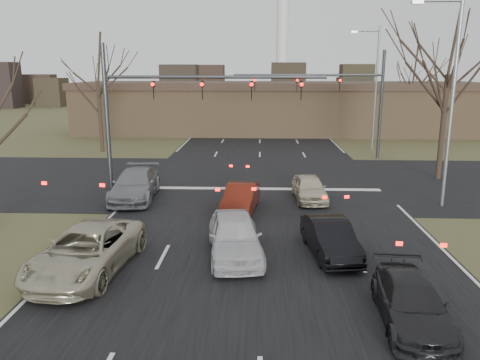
{
  "coord_description": "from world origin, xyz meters",
  "views": [
    {
      "loc": [
        -0.07,
        -12.63,
        6.59
      ],
      "look_at": [
        -0.87,
        6.76,
        2.0
      ],
      "focal_mm": 35.0,
      "sensor_mm": 36.0,
      "label": 1
    }
  ],
  "objects_px": {
    "mast_arm_far": "(344,91)",
    "car_silver_ahead": "(309,188)",
    "streetlight_right_far": "(374,82)",
    "car_grey_ahead": "(135,184)",
    "mast_arm_near": "(165,98)",
    "car_silver_suv": "(87,251)",
    "car_white_sedan": "(235,236)",
    "streetlight_right_near": "(449,92)",
    "car_black_hatch": "(330,238)",
    "car_red_ahead": "(241,198)",
    "car_charcoal_sedan": "(412,303)",
    "building": "(279,107)"
  },
  "relations": [
    {
      "from": "building",
      "to": "car_silver_suv",
      "type": "bearing_deg",
      "value": -102.03
    },
    {
      "from": "mast_arm_near",
      "to": "car_silver_ahead",
      "type": "height_order",
      "value": "mast_arm_near"
    },
    {
      "from": "mast_arm_near",
      "to": "streetlight_right_near",
      "type": "bearing_deg",
      "value": -12.05
    },
    {
      "from": "mast_arm_near",
      "to": "car_grey_ahead",
      "type": "bearing_deg",
      "value": -119.71
    },
    {
      "from": "car_red_ahead",
      "to": "mast_arm_near",
      "type": "bearing_deg",
      "value": 142.1
    },
    {
      "from": "car_charcoal_sedan",
      "to": "car_red_ahead",
      "type": "bearing_deg",
      "value": 120.44
    },
    {
      "from": "mast_arm_far",
      "to": "car_white_sedan",
      "type": "bearing_deg",
      "value": -109.74
    },
    {
      "from": "mast_arm_near",
      "to": "streetlight_right_near",
      "type": "distance_m",
      "value": 14.38
    },
    {
      "from": "mast_arm_near",
      "to": "car_black_hatch",
      "type": "bearing_deg",
      "value": -50.78
    },
    {
      "from": "mast_arm_far",
      "to": "car_silver_suv",
      "type": "xyz_separation_m",
      "value": [
        -11.93,
        -21.34,
        -4.26
      ]
    },
    {
      "from": "car_white_sedan",
      "to": "streetlight_right_near",
      "type": "bearing_deg",
      "value": 27.63
    },
    {
      "from": "car_white_sedan",
      "to": "car_grey_ahead",
      "type": "distance_m",
      "value": 9.39
    },
    {
      "from": "car_black_hatch",
      "to": "mast_arm_far",
      "type": "bearing_deg",
      "value": 71.84
    },
    {
      "from": "mast_arm_near",
      "to": "car_silver_suv",
      "type": "bearing_deg",
      "value": -92.59
    },
    {
      "from": "mast_arm_far",
      "to": "streetlight_right_far",
      "type": "distance_m",
      "value": 5.12
    },
    {
      "from": "streetlight_right_near",
      "to": "car_silver_ahead",
      "type": "distance_m",
      "value": 8.03
    },
    {
      "from": "streetlight_right_far",
      "to": "car_silver_suv",
      "type": "distance_m",
      "value": 29.87
    },
    {
      "from": "car_white_sedan",
      "to": "car_charcoal_sedan",
      "type": "height_order",
      "value": "car_white_sedan"
    },
    {
      "from": "car_red_ahead",
      "to": "streetlight_right_far",
      "type": "bearing_deg",
      "value": 67.61
    },
    {
      "from": "car_silver_ahead",
      "to": "car_white_sedan",
      "type": "bearing_deg",
      "value": -117.87
    },
    {
      "from": "car_black_hatch",
      "to": "car_silver_ahead",
      "type": "bearing_deg",
      "value": 82.37
    },
    {
      "from": "car_white_sedan",
      "to": "mast_arm_near",
      "type": "bearing_deg",
      "value": 106.59
    },
    {
      "from": "car_charcoal_sedan",
      "to": "car_white_sedan",
      "type": "bearing_deg",
      "value": 142.17
    },
    {
      "from": "streetlight_right_near",
      "to": "car_white_sedan",
      "type": "xyz_separation_m",
      "value": [
        -9.73,
        -6.78,
        -4.81
      ]
    },
    {
      "from": "car_white_sedan",
      "to": "car_red_ahead",
      "type": "xyz_separation_m",
      "value": [
        -0.0,
        5.5,
        -0.13
      ]
    },
    {
      "from": "car_white_sedan",
      "to": "car_red_ahead",
      "type": "relative_size",
      "value": 1.16
    },
    {
      "from": "mast_arm_far",
      "to": "car_silver_ahead",
      "type": "relative_size",
      "value": 2.91
    },
    {
      "from": "car_silver_suv",
      "to": "car_grey_ahead",
      "type": "height_order",
      "value": "car_grey_ahead"
    },
    {
      "from": "mast_arm_near",
      "to": "car_black_hatch",
      "type": "distance_m",
      "value": 13.05
    },
    {
      "from": "car_red_ahead",
      "to": "car_black_hatch",
      "type": "bearing_deg",
      "value": -49.76
    },
    {
      "from": "car_white_sedan",
      "to": "car_silver_ahead",
      "type": "distance_m",
      "value": 8.36
    },
    {
      "from": "car_black_hatch",
      "to": "car_silver_ahead",
      "type": "relative_size",
      "value": 1.04
    },
    {
      "from": "car_red_ahead",
      "to": "car_silver_ahead",
      "type": "height_order",
      "value": "car_silver_ahead"
    },
    {
      "from": "mast_arm_far",
      "to": "car_silver_suv",
      "type": "height_order",
      "value": "mast_arm_far"
    },
    {
      "from": "streetlight_right_near",
      "to": "car_white_sedan",
      "type": "bearing_deg",
      "value": -145.15
    },
    {
      "from": "car_white_sedan",
      "to": "car_black_hatch",
      "type": "bearing_deg",
      "value": -2.86
    },
    {
      "from": "car_white_sedan",
      "to": "car_black_hatch",
      "type": "xyz_separation_m",
      "value": [
        3.45,
        0.26,
        -0.12
      ]
    },
    {
      "from": "building",
      "to": "mast_arm_near",
      "type": "distance_m",
      "value": 26.14
    },
    {
      "from": "streetlight_right_near",
      "to": "mast_arm_near",
      "type": "bearing_deg",
      "value": 167.95
    },
    {
      "from": "mast_arm_far",
      "to": "car_white_sedan",
      "type": "xyz_separation_m",
      "value": [
        -7.1,
        -19.78,
        -4.24
      ]
    },
    {
      "from": "car_white_sedan",
      "to": "car_black_hatch",
      "type": "relative_size",
      "value": 1.15
    },
    {
      "from": "mast_arm_far",
      "to": "streetlight_right_far",
      "type": "relative_size",
      "value": 1.11
    },
    {
      "from": "mast_arm_far",
      "to": "streetlight_right_far",
      "type": "xyz_separation_m",
      "value": [
        3.14,
        4.0,
        0.57
      ]
    },
    {
      "from": "car_black_hatch",
      "to": "car_white_sedan",
      "type": "bearing_deg",
      "value": 176.79
    },
    {
      "from": "mast_arm_far",
      "to": "streetlight_right_near",
      "type": "height_order",
      "value": "streetlight_right_near"
    },
    {
      "from": "car_silver_ahead",
      "to": "car_grey_ahead",
      "type": "bearing_deg",
      "value": 176.94
    },
    {
      "from": "car_white_sedan",
      "to": "car_grey_ahead",
      "type": "height_order",
      "value": "car_white_sedan"
    },
    {
      "from": "streetlight_right_far",
      "to": "car_black_hatch",
      "type": "distance_m",
      "value": 24.97
    },
    {
      "from": "car_white_sedan",
      "to": "car_black_hatch",
      "type": "distance_m",
      "value": 3.46
    },
    {
      "from": "mast_arm_near",
      "to": "car_black_hatch",
      "type": "relative_size",
      "value": 3.06
    }
  ]
}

